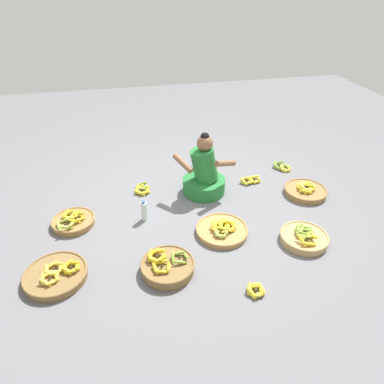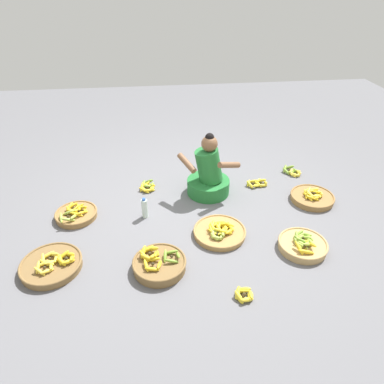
% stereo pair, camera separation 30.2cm
% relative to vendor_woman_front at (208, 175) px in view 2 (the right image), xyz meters
% --- Properties ---
extents(ground_plane, '(10.00, 10.00, 0.00)m').
position_rel_vendor_woman_front_xyz_m(ground_plane, '(-0.26, -0.30, -0.25)').
color(ground_plane, slate).
extents(vendor_woman_front, '(0.74, 0.52, 0.79)m').
position_rel_vendor_woman_front_xyz_m(vendor_woman_front, '(0.00, 0.00, 0.00)').
color(vendor_woman_front, '#237233').
rests_on(vendor_woman_front, ground).
extents(banana_basket_front_left, '(0.49, 0.49, 0.15)m').
position_rel_vendor_woman_front_xyz_m(banana_basket_front_left, '(0.77, -1.12, -0.20)').
color(banana_basket_front_left, tan).
rests_on(banana_basket_front_left, ground).
extents(banana_basket_front_right, '(0.46, 0.46, 0.14)m').
position_rel_vendor_woman_front_xyz_m(banana_basket_front_right, '(-1.54, -0.33, -0.21)').
color(banana_basket_front_right, olive).
rests_on(banana_basket_front_right, ground).
extents(banana_basket_mid_left, '(0.55, 0.55, 0.14)m').
position_rel_vendor_woman_front_xyz_m(banana_basket_mid_left, '(-0.00, -0.81, -0.21)').
color(banana_basket_mid_left, '#A87F47').
rests_on(banana_basket_mid_left, ground).
extents(banana_basket_near_vendor, '(0.50, 0.50, 0.17)m').
position_rel_vendor_woman_front_xyz_m(banana_basket_near_vendor, '(-0.65, -1.22, -0.19)').
color(banana_basket_near_vendor, brown).
rests_on(banana_basket_near_vendor, ground).
extents(banana_basket_front_center, '(0.52, 0.52, 0.15)m').
position_rel_vendor_woman_front_xyz_m(banana_basket_front_center, '(1.21, -0.31, -0.21)').
color(banana_basket_front_center, olive).
rests_on(banana_basket_front_center, ground).
extents(banana_basket_mid_right, '(0.57, 0.57, 0.14)m').
position_rel_vendor_woman_front_xyz_m(banana_basket_mid_right, '(-1.64, -1.10, -0.21)').
color(banana_basket_mid_right, brown).
rests_on(banana_basket_mid_right, ground).
extents(loose_bananas_back_left, '(0.18, 0.18, 0.08)m').
position_rel_vendor_woman_front_xyz_m(loose_bananas_back_left, '(0.05, -1.64, -0.22)').
color(loose_bananas_back_left, yellow).
rests_on(loose_bananas_back_left, ground).
extents(loose_bananas_near_bicycle, '(0.23, 0.28, 0.09)m').
position_rel_vendor_woman_front_xyz_m(loose_bananas_near_bicycle, '(-0.74, 0.18, -0.22)').
color(loose_bananas_near_bicycle, yellow).
rests_on(loose_bananas_near_bicycle, ground).
extents(loose_bananas_back_center, '(0.25, 0.28, 0.10)m').
position_rel_vendor_woman_front_xyz_m(loose_bananas_back_center, '(1.21, 0.33, -0.22)').
color(loose_bananas_back_center, yellow).
rests_on(loose_bananas_back_center, ground).
extents(loose_bananas_back_right, '(0.30, 0.21, 0.09)m').
position_rel_vendor_woman_front_xyz_m(loose_bananas_back_right, '(0.65, 0.10, -0.22)').
color(loose_bananas_back_right, yellow).
rests_on(loose_bananas_back_right, ground).
extents(water_bottle, '(0.07, 0.07, 0.25)m').
position_rel_vendor_woman_front_xyz_m(water_bottle, '(-0.78, -0.41, -0.14)').
color(water_bottle, silver).
rests_on(water_bottle, ground).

